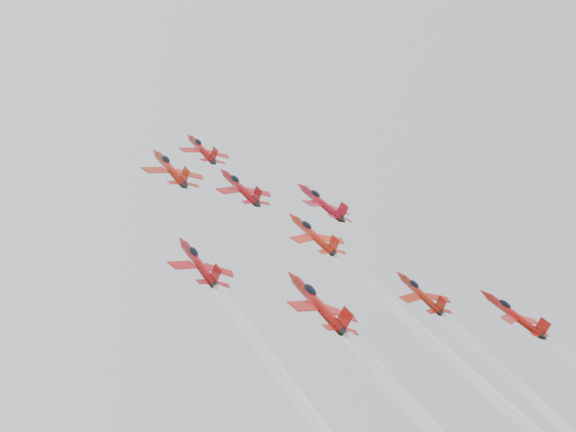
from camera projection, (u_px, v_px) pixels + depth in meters
jet_lead at (201, 149)px, 133.70m from camera, size 9.23×11.33×8.71m
jet_row2_left at (170, 168)px, 118.33m from camera, size 9.98×12.25×9.42m
jet_row2_center at (240, 187)px, 122.77m from camera, size 9.61×11.80×9.08m
jet_row2_right at (321, 202)px, 132.00m from camera, size 10.11×12.42×9.55m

